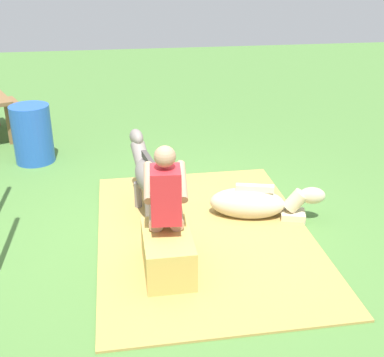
# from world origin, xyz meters

# --- Properties ---
(ground_plane) EXTENTS (24.00, 24.00, 0.00)m
(ground_plane) POSITION_xyz_m (0.00, 0.00, 0.00)
(ground_plane) COLOR #4C7A38
(hay_patch) EXTENTS (3.29, 2.34, 0.02)m
(hay_patch) POSITION_xyz_m (-0.20, -0.22, 0.01)
(hay_patch) COLOR #AD8C47
(hay_patch) RESTS_ON ground
(hay_bale) EXTENTS (0.78, 0.46, 0.43)m
(hay_bale) POSITION_xyz_m (-0.84, 0.26, 0.21)
(hay_bale) COLOR tan
(hay_bale) RESTS_ON ground
(person_seated) EXTENTS (0.68, 0.45, 1.31)m
(person_seated) POSITION_xyz_m (-0.68, 0.25, 0.71)
(person_seated) COLOR tan
(person_seated) RESTS_ON ground
(pony_standing) EXTENTS (1.34, 0.46, 0.88)m
(pony_standing) POSITION_xyz_m (0.39, 0.34, 0.52)
(pony_standing) COLOR slate
(pony_standing) RESTS_ON ground
(pony_lying) EXTENTS (0.62, 1.36, 0.42)m
(pony_lying) POSITION_xyz_m (0.12, -0.89, 0.19)
(pony_lying) COLOR beige
(pony_lying) RESTS_ON ground
(water_barrel) EXTENTS (0.57, 0.57, 0.87)m
(water_barrel) POSITION_xyz_m (2.34, 1.91, 0.43)
(water_barrel) COLOR blue
(water_barrel) RESTS_ON ground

